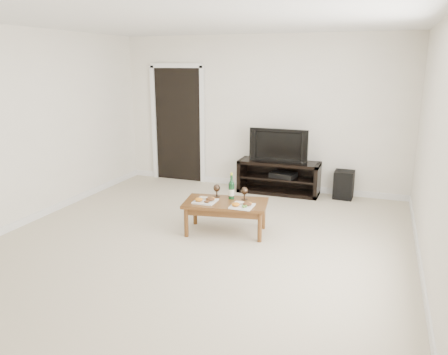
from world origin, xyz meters
TOP-DOWN VIEW (x-y plane):
  - floor at (0.00, 0.00)m, footprint 5.50×5.50m
  - back_wall at (0.00, 2.77)m, footprint 5.00×0.04m
  - ceiling at (0.00, 0.00)m, footprint 5.00×5.50m
  - doorway at (-1.55, 2.73)m, footprint 0.90×0.02m
  - media_console at (0.41, 2.50)m, footprint 1.35×0.45m
  - television at (0.41, 2.50)m, footprint 0.97×0.13m
  - av_receiver at (0.49, 2.48)m, footprint 0.45×0.37m
  - subwoofer at (1.47, 2.57)m, footprint 0.31×0.31m
  - coffee_table at (0.18, 0.51)m, footprint 1.13×0.74m
  - plate_left at (-0.06, 0.42)m, footprint 0.27×0.27m
  - plate_right at (0.44, 0.39)m, footprint 0.27×0.27m
  - wine_bottle at (0.21, 0.66)m, footprint 0.07×0.07m
  - goblet_left at (-0.00, 0.67)m, footprint 0.09×0.09m
  - goblet_right at (0.38, 0.67)m, footprint 0.09×0.09m

SIDE VIEW (x-z plane):
  - floor at x=0.00m, z-range 0.00..0.00m
  - coffee_table at x=0.18m, z-range 0.00..0.42m
  - subwoofer at x=1.47m, z-range 0.00..0.45m
  - media_console at x=0.41m, z-range 0.00..0.55m
  - av_receiver at x=0.49m, z-range 0.29..0.36m
  - plate_left at x=-0.06m, z-range 0.42..0.49m
  - plate_right at x=0.44m, z-range 0.42..0.49m
  - goblet_left at x=0.00m, z-range 0.42..0.59m
  - goblet_right at x=0.38m, z-range 0.42..0.59m
  - wine_bottle at x=0.21m, z-range 0.42..0.77m
  - television at x=0.41m, z-range 0.55..1.11m
  - doorway at x=-1.55m, z-range 0.00..2.05m
  - back_wall at x=0.00m, z-range 0.00..2.60m
  - ceiling at x=0.00m, z-range 2.60..2.64m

